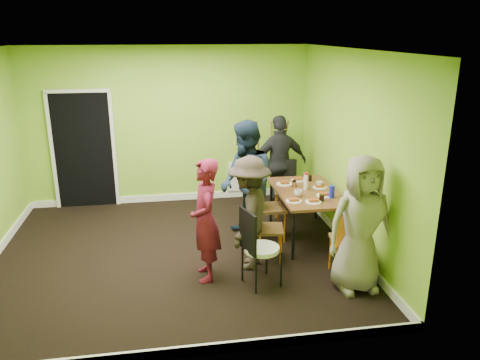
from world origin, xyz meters
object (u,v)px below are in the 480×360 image
Objects in this scene: thermos at (306,182)px; person_front_end at (361,224)px; orange_bottle at (295,185)px; person_back_end at (280,163)px; chair_back_end at (285,176)px; chair_left_far at (264,202)px; easel at (271,161)px; dining_table at (307,194)px; blue_bottle at (332,192)px; chair_front_end at (351,237)px; person_left_far at (246,183)px; chair_bentwood at (257,244)px; person_standing at (205,220)px; chair_left_near at (262,222)px; person_left_near at (249,213)px.

thermos is 0.14× the size of person_front_end.
person_back_end is at bearing 88.79° from orange_bottle.
chair_back_end is 2.65m from person_front_end.
easel is (0.47, 1.66, 0.15)m from chair_left_far.
chair_left_far is 0.56m from orange_bottle.
dining_table is 8.22× the size of blue_bottle.
thermos is (0.05, -1.03, 0.21)m from chair_back_end.
easel is at bearing 105.42° from chair_front_end.
person_front_end is at bearing 21.80° from person_left_far.
thermos reaches higher than orange_bottle.
person_front_end is at bearing 59.86° from chair_bentwood.
chair_left_far is at bearing 135.09° from person_standing.
chair_left_near is 0.61× the size of person_standing.
easel is 6.48× the size of thermos.
person_left_near is at bearing 107.66° from person_standing.
chair_left_far is at bearing 81.30° from person_left_far.
easel is 0.49m from person_back_end.
thermos is 1.31m from person_left_near.
person_left_near is at bearing -132.12° from orange_bottle.
person_standing is 0.93× the size of person_front_end.
person_front_end is at bearing -93.45° from blue_bottle.
orange_bottle is at bearing 150.75° from chair_left_near.
person_left_near is at bearing -39.88° from chair_left_near.
person_back_end reaches higher than person_standing.
easel is (-0.17, 1.72, 0.05)m from dining_table.
blue_bottle is at bearing 66.01° from chair_left_far.
chair_bentwood is at bearing 25.09° from person_left_near.
easel is 8.28× the size of blue_bottle.
blue_bottle is (1.06, 0.25, 0.30)m from chair_left_near.
person_front_end is (0.18, -1.53, 0.15)m from dining_table.
chair_left_near is at bearing -105.36° from easel.
dining_table is at bearing -84.29° from easel.
chair_front_end is 2.59m from person_back_end.
person_left_far is at bearing 47.95° from person_back_end.
chair_left_far is 1.73m from easel.
chair_bentwood reaches higher than orange_bottle.
person_left_near reaches higher than chair_back_end.
dining_table is 1.34m from chair_front_end.
chair_back_end is 2.10m from person_left_near.
dining_table is 0.99× the size of easel.
chair_front_end is at bearing 69.39° from chair_bentwood.
chair_left_near is 4.13× the size of thermos.
person_standing reaches higher than chair_left_near.
chair_left_far is at bearing -105.76° from easel.
person_left_far is (0.10, 1.31, 0.36)m from chair_bentwood.
person_back_end is (-0.11, 1.17, -0.03)m from thermos.
person_front_end is at bearing -75.61° from chair_front_end.
person_standing is 1.03× the size of person_left_near.
person_standing is at bearing -45.91° from person_left_near.
person_left_far reaches higher than person_left_near.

